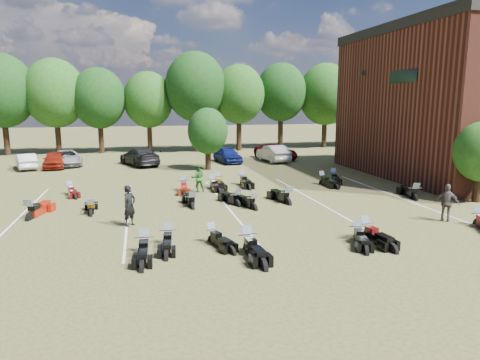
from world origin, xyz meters
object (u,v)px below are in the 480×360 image
object	(u,v)px
car_0	(54,160)
car_4	(227,155)
motorcycle_7	(31,219)
motorcycle_3	(248,251)
person_black	(129,206)
person_grey	(447,203)
motorcycle_0	(145,253)
person_green	(198,178)
motorcycle_14	(70,194)

from	to	relation	value
car_0	car_4	size ratio (longest dim) A/B	0.96
motorcycle_7	motorcycle_3	bearing A→B (deg)	159.47
person_black	motorcycle_3	size ratio (longest dim) A/B	0.77
person_grey	motorcycle_7	world-z (taller)	person_grey
car_4	motorcycle_3	world-z (taller)	car_4
car_4	motorcycle_7	size ratio (longest dim) A/B	1.70
car_0	motorcycle_0	size ratio (longest dim) A/B	1.81
person_grey	motorcycle_0	world-z (taller)	person_grey
car_4	person_green	size ratio (longest dim) A/B	2.44
person_black	motorcycle_0	distance (m)	3.83
person_green	motorcycle_7	distance (m)	9.53
motorcycle_3	motorcycle_14	xyz separation A→B (m)	(-7.81, 11.91, 0.00)
car_0	motorcycle_7	size ratio (longest dim) A/B	1.63
person_green	motorcycle_0	xyz separation A→B (m)	(-3.32, -10.19, -0.85)
car_4	person_black	size ratio (longest dim) A/B	2.29
person_grey	motorcycle_3	size ratio (longest dim) A/B	0.73
motorcycle_3	motorcycle_0	bearing A→B (deg)	166.20
person_black	person_grey	bearing A→B (deg)	-56.00
car_4	person_black	distance (m)	20.26
person_black	motorcycle_0	world-z (taller)	person_black
person_green	motorcycle_0	world-z (taller)	person_green
person_green	motorcycle_0	size ratio (longest dim) A/B	0.77
person_black	car_4	bearing A→B (deg)	20.51
motorcycle_14	person_black	bearing A→B (deg)	-83.17
car_4	motorcycle_3	size ratio (longest dim) A/B	1.75
person_grey	motorcycle_7	distance (m)	19.18
person_black	person_grey	distance (m)	14.27
motorcycle_0	motorcycle_7	world-z (taller)	motorcycle_7
car_4	motorcycle_3	xyz separation A→B (m)	(-3.93, -22.89, -0.71)
person_black	motorcycle_7	bearing A→B (deg)	109.10
motorcycle_3	motorcycle_14	world-z (taller)	motorcycle_3
person_green	motorcycle_3	xyz separation A→B (m)	(0.35, -10.86, -0.85)
motorcycle_0	motorcycle_7	size ratio (longest dim) A/B	0.90
motorcycle_14	motorcycle_0	bearing A→B (deg)	-88.28
person_black	motorcycle_0	xyz separation A→B (m)	(0.56, -3.68, -0.91)
car_4	motorcycle_0	bearing A→B (deg)	-117.67
person_green	person_grey	world-z (taller)	person_grey
person_grey	motorcycle_14	distance (m)	20.33
person_green	motorcycle_14	world-z (taller)	person_green
person_grey	motorcycle_3	world-z (taller)	person_grey
car_4	motorcycle_14	bearing A→B (deg)	-145.69
car_0	person_grey	size ratio (longest dim) A/B	2.32
motorcycle_7	motorcycle_14	size ratio (longest dim) A/B	1.22
motorcycle_3	person_green	bearing A→B (deg)	88.44
person_green	motorcycle_14	size ratio (longest dim) A/B	0.84
person_black	motorcycle_3	world-z (taller)	person_black
car_4	person_grey	size ratio (longest dim) A/B	2.41
car_4	person_black	world-z (taller)	person_black
motorcycle_7	motorcycle_0	bearing A→B (deg)	147.22
person_green	motorcycle_7	xyz separation A→B (m)	(-8.42, -4.38, -0.85)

